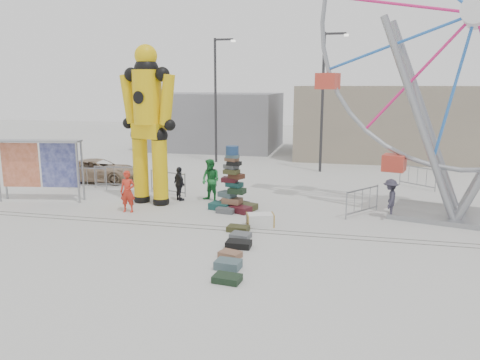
% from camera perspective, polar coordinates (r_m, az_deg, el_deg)
% --- Properties ---
extents(ground, '(90.00, 90.00, 0.00)m').
position_cam_1_polar(ground, '(16.30, -3.67, -6.69)').
color(ground, '#9E9E99').
rests_on(ground, ground).
extents(track_line_near, '(40.00, 0.04, 0.01)m').
position_cam_1_polar(track_line_near, '(16.84, -3.09, -6.06)').
color(track_line_near, '#47443F').
rests_on(track_line_near, ground).
extents(track_line_far, '(40.00, 0.04, 0.01)m').
position_cam_1_polar(track_line_far, '(17.21, -2.73, -5.67)').
color(track_line_far, '#47443F').
rests_on(track_line_far, ground).
extents(building_right, '(12.00, 8.00, 5.00)m').
position_cam_1_polar(building_right, '(35.02, 17.12, 6.81)').
color(building_right, gray).
rests_on(building_right, ground).
extents(building_left, '(10.00, 8.00, 4.40)m').
position_cam_1_polar(building_left, '(38.39, -3.00, 7.23)').
color(building_left, gray).
rests_on(building_left, ground).
extents(lamp_post_right, '(1.41, 0.25, 8.00)m').
position_cam_1_polar(lamp_post_right, '(27.87, 10.23, 10.12)').
color(lamp_post_right, '#2D2D30').
rests_on(lamp_post_right, ground).
extents(lamp_post_left, '(1.41, 0.25, 8.00)m').
position_cam_1_polar(lamp_post_left, '(30.98, -2.84, 10.42)').
color(lamp_post_left, '#2D2D30').
rests_on(lamp_post_left, ground).
extents(suitcase_tower, '(2.05, 1.70, 2.67)m').
position_cam_1_polar(suitcase_tower, '(19.26, -0.89, -1.50)').
color(suitcase_tower, '#184845').
rests_on(suitcase_tower, ground).
extents(crash_test_dummy, '(2.77, 1.21, 6.94)m').
position_cam_1_polar(crash_test_dummy, '(20.29, -11.11, 7.28)').
color(crash_test_dummy, black).
rests_on(crash_test_dummy, ground).
extents(ferris_wheel, '(11.22, 4.00, 13.44)m').
position_cam_1_polar(ferris_wheel, '(19.51, 26.56, 14.86)').
color(ferris_wheel, gray).
rests_on(ferris_wheel, ground).
extents(banner_scaffold, '(3.81, 1.24, 2.72)m').
position_cam_1_polar(banner_scaffold, '(22.34, -23.29, 2.77)').
color(banner_scaffold, gray).
rests_on(banner_scaffold, ground).
extents(steamer_trunk, '(1.11, 0.85, 0.46)m').
position_cam_1_polar(steamer_trunk, '(17.20, 2.47, -4.89)').
color(steamer_trunk, silver).
rests_on(steamer_trunk, ground).
extents(row_case_0, '(0.80, 0.56, 0.20)m').
position_cam_1_polar(row_case_0, '(16.62, -0.23, -5.95)').
color(row_case_0, '#39391C').
rests_on(row_case_0, ground).
extents(row_case_1, '(0.72, 0.64, 0.19)m').
position_cam_1_polar(row_case_1, '(15.87, 0.06, -6.82)').
color(row_case_1, '#54575B').
rests_on(row_case_1, ground).
extents(row_case_2, '(0.79, 0.53, 0.21)m').
position_cam_1_polar(row_case_2, '(15.04, -0.17, -7.83)').
color(row_case_2, black).
rests_on(row_case_2, ground).
extents(row_case_3, '(0.75, 0.62, 0.18)m').
position_cam_1_polar(row_case_3, '(14.22, -1.20, -9.06)').
color(row_case_3, brown).
rests_on(row_case_3, ground).
extents(row_case_4, '(0.76, 0.59, 0.24)m').
position_cam_1_polar(row_case_4, '(13.40, -1.46, -10.25)').
color(row_case_4, '#435A60').
rests_on(row_case_4, ground).
extents(row_case_5, '(0.77, 0.59, 0.18)m').
position_cam_1_polar(row_case_5, '(12.57, -1.58, -11.92)').
color(row_case_5, black).
rests_on(row_case_5, ground).
extents(barricade_dummy_a, '(2.00, 0.24, 1.10)m').
position_cam_1_polar(barricade_dummy_a, '(24.36, -18.14, 0.23)').
color(barricade_dummy_a, gray).
rests_on(barricade_dummy_a, ground).
extents(barricade_dummy_b, '(1.99, 0.40, 1.10)m').
position_cam_1_polar(barricade_dummy_b, '(24.30, -15.08, 0.38)').
color(barricade_dummy_b, gray).
rests_on(barricade_dummy_b, ground).
extents(barricade_dummy_c, '(1.94, 0.69, 1.10)m').
position_cam_1_polar(barricade_dummy_c, '(22.29, -8.78, -0.35)').
color(barricade_dummy_c, gray).
rests_on(barricade_dummy_c, ground).
extents(barricade_wheel_front, '(1.30, 1.65, 1.10)m').
position_cam_1_polar(barricade_wheel_front, '(19.16, 14.67, -2.55)').
color(barricade_wheel_front, gray).
rests_on(barricade_wheel_front, ground).
extents(barricade_wheel_back, '(1.57, 1.39, 1.10)m').
position_cam_1_polar(barricade_wheel_back, '(25.00, 20.81, 0.32)').
color(barricade_wheel_back, gray).
rests_on(barricade_wheel_back, ground).
extents(pedestrian_red, '(0.66, 0.46, 1.71)m').
position_cam_1_polar(pedestrian_red, '(19.45, -13.54, -1.37)').
color(pedestrian_red, red).
rests_on(pedestrian_red, ground).
extents(pedestrian_green, '(1.14, 1.05, 1.88)m').
position_cam_1_polar(pedestrian_green, '(20.71, -3.59, -0.03)').
color(pedestrian_green, '#1C7130').
rests_on(pedestrian_green, ground).
extents(pedestrian_black, '(0.90, 0.88, 1.52)m').
position_cam_1_polar(pedestrian_black, '(20.97, -7.40, -0.46)').
color(pedestrian_black, black).
rests_on(pedestrian_black, ground).
extents(pedestrian_grey, '(0.67, 1.05, 1.55)m').
position_cam_1_polar(pedestrian_grey, '(18.94, 17.83, -2.20)').
color(pedestrian_grey, '#2A2835').
rests_on(pedestrian_grey, ground).
extents(parked_suv, '(4.45, 2.36, 1.19)m').
position_cam_1_polar(parked_suv, '(26.09, -16.87, 1.13)').
color(parked_suv, '#987E62').
rests_on(parked_suv, ground).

